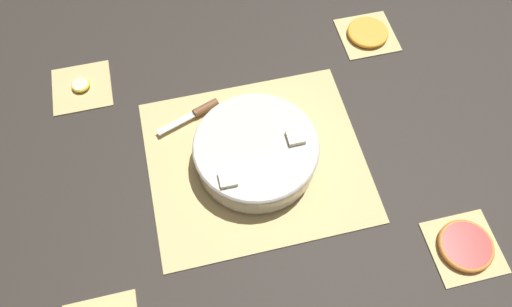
% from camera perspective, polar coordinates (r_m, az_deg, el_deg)
% --- Properties ---
extents(ground_plane, '(6.00, 6.00, 0.00)m').
position_cam_1_polar(ground_plane, '(0.99, 0.00, -0.85)').
color(ground_plane, '#2D2823').
extents(bamboo_mat_center, '(0.42, 0.37, 0.01)m').
position_cam_1_polar(bamboo_mat_center, '(0.99, 0.00, -0.76)').
color(bamboo_mat_center, '#D6B775').
rests_on(bamboo_mat_center, ground_plane).
extents(coaster_mat_near_right, '(0.12, 0.12, 0.01)m').
position_cam_1_polar(coaster_mat_near_right, '(0.99, 22.69, -9.87)').
color(coaster_mat_near_right, '#D6B775').
rests_on(coaster_mat_near_right, ground_plane).
extents(coaster_mat_far_left, '(0.12, 0.12, 0.01)m').
position_cam_1_polar(coaster_mat_far_left, '(1.15, -19.30, 7.17)').
color(coaster_mat_far_left, '#D6B775').
rests_on(coaster_mat_far_left, ground_plane).
extents(coaster_mat_far_right, '(0.12, 0.12, 0.01)m').
position_cam_1_polar(coaster_mat_far_right, '(1.20, 12.59, 13.11)').
color(coaster_mat_far_right, '#D6B775').
rests_on(coaster_mat_far_right, ground_plane).
extents(fruit_salad_bowl, '(0.24, 0.24, 0.07)m').
position_cam_1_polar(fruit_salad_bowl, '(0.95, 0.04, 0.27)').
color(fruit_salad_bowl, silver).
rests_on(fruit_salad_bowl, bamboo_mat_center).
extents(paring_knife, '(0.14, 0.06, 0.02)m').
position_cam_1_polar(paring_knife, '(1.04, -6.11, 5.03)').
color(paring_knife, silver).
rests_on(paring_knife, bamboo_mat_center).
extents(orange_slice_whole, '(0.09, 0.09, 0.01)m').
position_cam_1_polar(orange_slice_whole, '(1.20, 12.66, 13.36)').
color(orange_slice_whole, '#F9A338').
rests_on(orange_slice_whole, coaster_mat_far_right).
extents(banana_coin_single, '(0.04, 0.04, 0.01)m').
position_cam_1_polar(banana_coin_single, '(1.14, -19.41, 7.39)').
color(banana_coin_single, beige).
rests_on(banana_coin_single, coaster_mat_far_left).
extents(grapefruit_slice, '(0.10, 0.10, 0.01)m').
position_cam_1_polar(grapefruit_slice, '(0.98, 22.87, -9.69)').
color(grapefruit_slice, '#B2231E').
rests_on(grapefruit_slice, coaster_mat_near_right).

